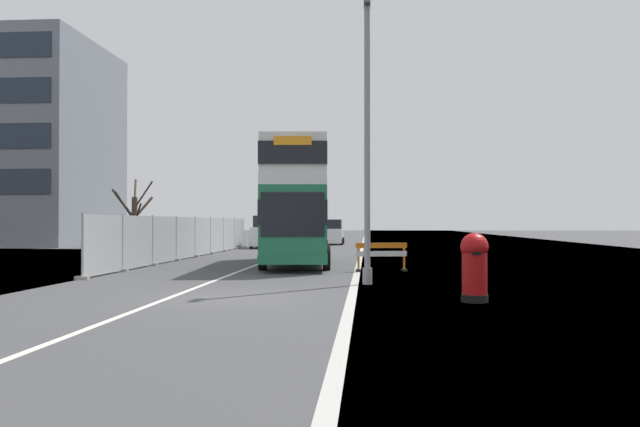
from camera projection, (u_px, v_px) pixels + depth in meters
name	position (u px, v px, depth m)	size (l,w,h in m)	color
ground	(259.00, 300.00, 15.89)	(140.00, 280.00, 0.10)	#424244
double_decker_bus	(297.00, 203.00, 28.47)	(3.37, 11.04, 5.16)	#1E6B47
lamppost_foreground	(367.00, 149.00, 19.39)	(0.29, 0.70, 8.65)	gray
red_pillar_postbox	(474.00, 264.00, 15.04)	(0.65, 0.65, 1.62)	black
roadworks_barrier	(381.00, 253.00, 24.55)	(1.97, 0.82, 1.09)	orange
construction_site_fence	(195.00, 238.00, 34.41)	(0.44, 27.40, 2.19)	#A8AAAD
car_oncoming_near	(266.00, 233.00, 47.05)	(1.96, 3.86, 2.37)	silver
car_receding_mid	(332.00, 233.00, 54.80)	(1.93, 4.50, 2.13)	silver
bare_tree_far_verge_near	(134.00, 218.00, 39.97)	(2.59, 2.24, 4.64)	#4C3D2D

